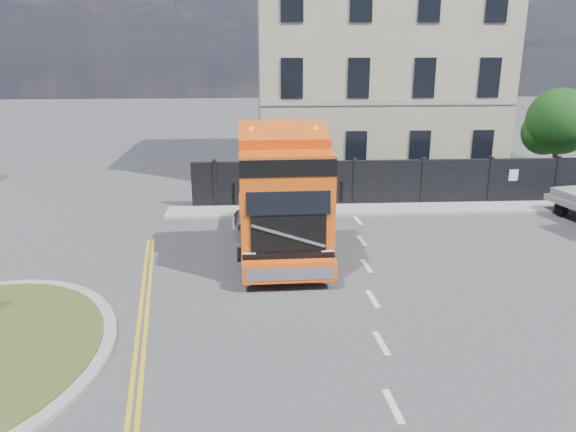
{
  "coord_description": "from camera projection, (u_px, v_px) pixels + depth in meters",
  "views": [
    {
      "loc": [
        -0.23,
        -14.48,
        6.8
      ],
      "look_at": [
        0.71,
        1.74,
        1.8
      ],
      "focal_mm": 35.0,
      "sensor_mm": 36.0,
      "label": 1
    }
  ],
  "objects": [
    {
      "name": "pavement_far",
      "position": [
        403.0,
        209.0,
        23.87
      ],
      "size": [
        20.0,
        1.6,
        0.12
      ],
      "primitive_type": "cube",
      "color": "#969691",
      "rests_on": "ground"
    },
    {
      "name": "georgian_building",
      "position": [
        370.0,
        64.0,
        30.2
      ],
      "size": [
        12.3,
        10.3,
        12.8
      ],
      "color": "#B1AC8D",
      "rests_on": "ground"
    },
    {
      "name": "truck",
      "position": [
        283.0,
        203.0,
        17.88
      ],
      "size": [
        2.89,
        7.29,
        4.33
      ],
      "rotation": [
        0.0,
        0.0,
        0.03
      ],
      "color": "black",
      "rests_on": "ground"
    },
    {
      "name": "tree",
      "position": [
        556.0,
        124.0,
        27.26
      ],
      "size": [
        3.2,
        3.2,
        4.8
      ],
      "color": "#382619",
      "rests_on": "ground"
    },
    {
      "name": "hoarding_fence",
      "position": [
        412.0,
        182.0,
        24.48
      ],
      "size": [
        18.8,
        0.25,
        2.0
      ],
      "color": "black",
      "rests_on": "ground"
    },
    {
      "name": "ground",
      "position": [
        267.0,
        295.0,
        15.83
      ],
      "size": [
        120.0,
        120.0,
        0.0
      ],
      "primitive_type": "plane",
      "color": "#424244",
      "rests_on": "ground"
    }
  ]
}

